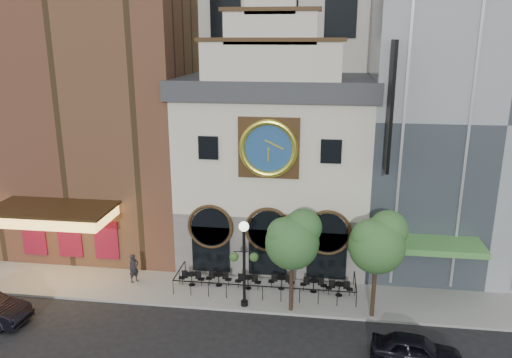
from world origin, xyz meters
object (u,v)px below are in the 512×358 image
object	(u,v)px
pedestrian	(134,268)
bistro_5	(339,288)
car_right	(416,350)
lamppost	(244,255)
bistro_4	(314,285)
bistro_1	(219,279)
tree_right	(378,241)
bistro_0	(192,278)
bistro_3	(281,282)
tree_left	(293,238)
bistro_2	(248,281)

from	to	relation	value
pedestrian	bistro_5	bearing A→B (deg)	-53.28
car_right	lamppost	distance (m)	9.88
bistro_4	car_right	bearing A→B (deg)	-50.49
bistro_1	pedestrian	bearing A→B (deg)	-177.65
lamppost	pedestrian	bearing A→B (deg)	159.11
bistro_4	bistro_5	world-z (taller)	same
car_right	tree_right	size ratio (longest dim) A/B	0.70
bistro_1	car_right	xyz separation A→B (m)	(10.65, -5.94, 0.09)
pedestrian	lamppost	world-z (taller)	lamppost
bistro_0	bistro_1	size ratio (longest dim) A/B	1.00
bistro_1	bistro_3	xyz separation A→B (m)	(3.82, 0.11, 0.00)
tree_left	pedestrian	bearing A→B (deg)	168.76
bistro_1	car_right	bearing A→B (deg)	-29.17
bistro_3	bistro_4	world-z (taller)	same
bistro_0	bistro_5	bearing A→B (deg)	-0.46
car_right	bistro_4	bearing A→B (deg)	46.59
bistro_2	bistro_3	distance (m)	2.01
bistro_5	car_right	size ratio (longest dim) A/B	0.38
bistro_1	car_right	world-z (taller)	car_right
bistro_0	bistro_2	distance (m)	3.47
bistro_3	bistro_5	world-z (taller)	same
bistro_4	pedestrian	bearing A→B (deg)	-178.87
bistro_2	pedestrian	distance (m)	7.11
bistro_5	tree_left	size ratio (longest dim) A/B	0.27
bistro_0	bistro_1	distance (m)	1.65
lamppost	tree_right	bearing A→B (deg)	-6.89
tree_left	tree_right	distance (m)	4.43
bistro_3	tree_left	bearing A→B (deg)	-71.19
tree_right	bistro_0	bearing A→B (deg)	169.35
bistro_1	bistro_2	xyz separation A→B (m)	(1.82, -0.12, 0.00)
bistro_1	car_right	size ratio (longest dim) A/B	0.38
bistro_3	car_right	bearing A→B (deg)	-41.58
bistro_0	tree_right	size ratio (longest dim) A/B	0.27
bistro_3	car_right	world-z (taller)	car_right
bistro_0	pedestrian	xyz separation A→B (m)	(-3.63, -0.05, 0.45)
bistro_1	lamppost	size ratio (longest dim) A/B	0.31
bistro_3	lamppost	size ratio (longest dim) A/B	0.31
pedestrian	tree_right	xyz separation A→B (m)	(14.30, -1.96, 3.45)
bistro_1	bistro_2	bearing A→B (deg)	-3.68
bistro_5	pedestrian	distance (m)	12.52
bistro_2	tree_left	distance (m)	5.14
bistro_3	bistro_4	xyz separation A→B (m)	(1.93, -0.11, 0.00)
bistro_5	car_right	bearing A→B (deg)	-59.16
bistro_2	bistro_3	bearing A→B (deg)	6.61
car_right	pedestrian	size ratio (longest dim) A/B	2.28
lamppost	bistro_2	bearing A→B (deg)	86.47
tree_left	bistro_2	bearing A→B (deg)	143.42
bistro_1	bistro_3	world-z (taller)	same
lamppost	tree_left	world-z (taller)	tree_left
bistro_2	car_right	xyz separation A→B (m)	(8.82, -5.83, 0.09)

